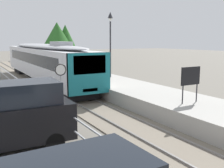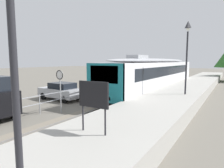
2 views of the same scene
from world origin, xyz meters
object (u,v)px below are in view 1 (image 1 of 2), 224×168
(platform_notice_board, at_px, (191,77))
(speed_limit_sign, at_px, (61,77))
(platform_lamp_mid_platform, at_px, (110,32))
(parked_van_black, at_px, (5,117))
(commuter_train, at_px, (44,60))

(platform_notice_board, distance_m, speed_limit_sign, 6.53)
(platform_lamp_mid_platform, relative_size, parked_van_black, 1.08)
(speed_limit_sign, distance_m, parked_van_black, 4.52)
(platform_notice_board, xyz_separation_m, parked_van_black, (-8.58, 0.50, -0.89))
(commuter_train, relative_size, platform_notice_board, 11.61)
(platform_notice_board, distance_m, parked_van_black, 8.64)
(platform_lamp_mid_platform, bearing_deg, speed_limit_sign, -135.51)
(commuter_train, height_order, platform_notice_board, commuter_train)
(platform_lamp_mid_platform, relative_size, platform_notice_board, 2.97)
(commuter_train, relative_size, parked_van_black, 4.21)
(speed_limit_sign, bearing_deg, commuter_train, 78.75)
(commuter_train, xyz_separation_m, platform_notice_board, (3.06, -15.51, 0.04))
(commuter_train, bearing_deg, platform_notice_board, -78.84)
(commuter_train, bearing_deg, speed_limit_sign, -101.25)
(speed_limit_sign, xyz_separation_m, parked_van_black, (-3.16, -3.13, -0.83))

